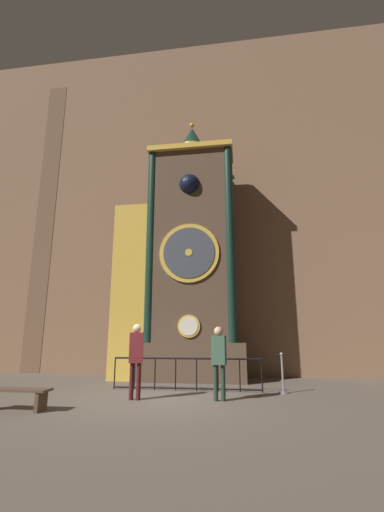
{
  "coord_description": "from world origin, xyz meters",
  "views": [
    {
      "loc": [
        2.31,
        -8.65,
        1.53
      ],
      "look_at": [
        0.46,
        3.79,
        4.46
      ],
      "focal_mm": 24.0,
      "sensor_mm": 36.0,
      "label": 1
    }
  ],
  "objects_px": {
    "clock_tower": "(181,263)",
    "stanchion_post": "(283,380)",
    "visitor_far": "(219,355)",
    "visitor_bench": "(16,394)",
    "visitor_near": "(136,353)"
  },
  "relations": [
    {
      "from": "visitor_near",
      "to": "visitor_far",
      "type": "distance_m",
      "value": 2.07
    },
    {
      "from": "visitor_near",
      "to": "stanchion_post",
      "type": "relative_size",
      "value": 1.69
    },
    {
      "from": "visitor_far",
      "to": "visitor_bench",
      "type": "height_order",
      "value": "visitor_far"
    },
    {
      "from": "clock_tower",
      "to": "visitor_bench",
      "type": "relative_size",
      "value": 7.01
    },
    {
      "from": "visitor_near",
      "to": "visitor_bench",
      "type": "height_order",
      "value": "visitor_near"
    },
    {
      "from": "visitor_near",
      "to": "visitor_bench",
      "type": "bearing_deg",
      "value": -157.65
    },
    {
      "from": "clock_tower",
      "to": "visitor_far",
      "type": "xyz_separation_m",
      "value": [
        1.65,
        -3.66,
        -3.15
      ]
    },
    {
      "from": "stanchion_post",
      "to": "visitor_near",
      "type": "bearing_deg",
      "value": -157.5
    },
    {
      "from": "clock_tower",
      "to": "stanchion_post",
      "type": "bearing_deg",
      "value": -34.8
    },
    {
      "from": "visitor_near",
      "to": "visitor_far",
      "type": "bearing_deg",
      "value": -9.67
    },
    {
      "from": "clock_tower",
      "to": "stanchion_post",
      "type": "relative_size",
      "value": 9.45
    },
    {
      "from": "clock_tower",
      "to": "stanchion_post",
      "type": "distance_m",
      "value": 5.56
    },
    {
      "from": "stanchion_post",
      "to": "visitor_bench",
      "type": "distance_m",
      "value": 6.57
    },
    {
      "from": "clock_tower",
      "to": "stanchion_post",
      "type": "height_order",
      "value": "clock_tower"
    },
    {
      "from": "visitor_bench",
      "to": "visitor_near",
      "type": "bearing_deg",
      "value": 36.5
    }
  ]
}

